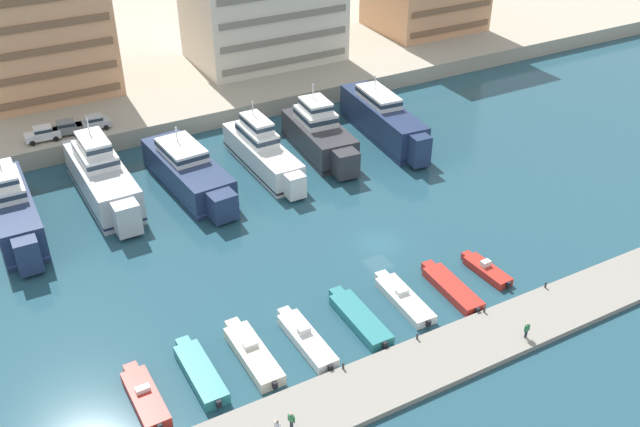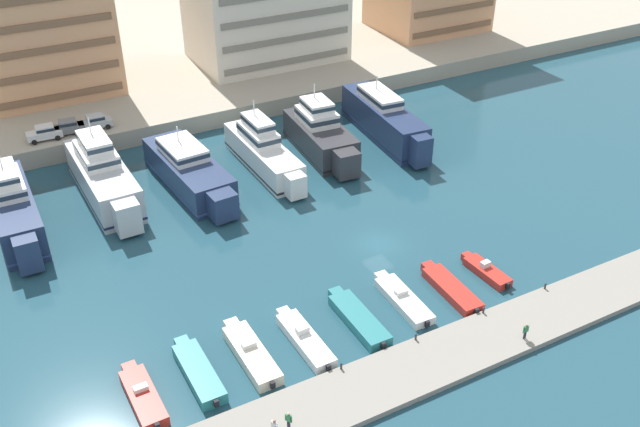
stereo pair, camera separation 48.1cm
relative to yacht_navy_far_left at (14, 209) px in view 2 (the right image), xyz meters
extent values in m
plane|color=#234C5B|center=(31.51, -20.08, -2.50)|extent=(400.00, 400.00, 0.00)
cube|color=#ADA38E|center=(31.51, 47.73, -1.32)|extent=(180.00, 70.00, 2.36)
cube|color=gray|center=(31.51, -36.47, -2.23)|extent=(120.00, 5.62, 0.52)
cube|color=navy|center=(0.00, 0.18, -0.48)|extent=(4.11, 15.18, 4.04)
cube|color=navy|center=(-0.05, -8.30, -0.38)|extent=(2.22, 2.02, 3.43)
cube|color=#334C7F|center=(0.00, 0.18, -1.79)|extent=(4.15, 15.33, 0.24)
cube|color=white|center=(0.01, 1.32, 2.21)|extent=(3.17, 6.38, 1.35)
cube|color=#233342|center=(0.01, 1.32, 2.35)|extent=(3.21, 6.45, 0.49)
cube|color=white|center=(0.01, 1.32, 3.47)|extent=(2.48, 4.98, 1.16)
cube|color=#233342|center=(0.01, 1.32, 3.59)|extent=(2.51, 5.03, 0.42)
cube|color=navy|center=(0.05, 8.21, -1.39)|extent=(3.42, 0.92, 0.20)
cube|color=silver|center=(9.70, 2.53, -0.50)|extent=(4.90, 15.86, 4.00)
cube|color=silver|center=(9.89, -6.37, -0.40)|extent=(2.56, 2.34, 3.40)
cube|color=#192347|center=(9.70, 2.53, -1.80)|extent=(4.95, 16.02, 0.24)
cube|color=white|center=(9.67, 3.72, 2.21)|extent=(3.70, 6.70, 1.42)
cube|color=#233342|center=(9.67, 3.72, 2.35)|extent=(3.75, 6.76, 0.51)
cube|color=white|center=(9.67, 3.72, 3.62)|extent=(2.89, 5.22, 1.40)
cube|color=#233342|center=(9.67, 3.72, 3.76)|extent=(2.92, 5.28, 0.50)
cylinder|color=silver|center=(9.65, 4.71, 5.22)|extent=(0.16, 0.16, 1.80)
cube|color=silver|center=(9.52, 10.86, -1.40)|extent=(3.90, 0.98, 0.20)
cube|color=navy|center=(18.75, 0.26, -0.77)|extent=(6.10, 15.49, 3.45)
cube|color=navy|center=(19.44, -8.40, -0.68)|extent=(2.90, 2.67, 2.93)
cube|color=#334C7F|center=(18.75, 0.26, -1.89)|extent=(6.16, 15.64, 0.24)
cube|color=white|center=(18.67, 1.39, 1.62)|extent=(4.33, 6.64, 1.32)
cube|color=#233342|center=(18.67, 1.39, 1.75)|extent=(4.39, 6.71, 0.48)
cylinder|color=silver|center=(18.59, 2.34, 3.18)|extent=(0.16, 0.16, 1.80)
cube|color=navy|center=(18.13, 8.26, -1.55)|extent=(4.25, 1.23, 0.20)
cube|color=white|center=(28.00, 0.14, -0.91)|extent=(3.95, 14.88, 3.17)
cube|color=white|center=(28.11, -8.12, -0.83)|extent=(2.09, 1.90, 2.70)
cube|color=black|center=(28.00, 0.14, -1.94)|extent=(3.99, 15.03, 0.24)
cube|color=white|center=(27.99, 1.25, 1.45)|extent=(3.01, 6.27, 1.54)
cube|color=#233342|center=(27.99, 1.25, 1.60)|extent=(3.05, 6.33, 0.55)
cube|color=white|center=(27.99, 1.25, 2.87)|extent=(2.35, 4.89, 1.31)
cube|color=#233342|center=(27.99, 1.25, 3.00)|extent=(2.38, 4.94, 0.47)
cylinder|color=silver|center=(27.97, 2.19, 4.43)|extent=(0.16, 0.16, 1.80)
cube|color=white|center=(27.89, 8.01, -1.62)|extent=(3.20, 0.94, 0.20)
cube|color=#333338|center=(35.90, 0.53, -0.68)|extent=(5.73, 12.68, 3.63)
cube|color=#333338|center=(35.39, -6.74, -0.59)|extent=(2.85, 2.62, 3.08)
cube|color=black|center=(35.90, 0.53, -1.86)|extent=(5.79, 12.81, 0.24)
cube|color=white|center=(35.96, 1.46, 1.94)|extent=(4.16, 5.45, 1.62)
cube|color=#233342|center=(35.96, 1.46, 2.10)|extent=(4.22, 5.50, 0.58)
cube|color=white|center=(35.96, 1.46, 3.38)|extent=(3.25, 4.25, 1.27)
cube|color=#233342|center=(35.96, 1.46, 3.51)|extent=(3.29, 4.29, 0.46)
cylinder|color=silver|center=(36.01, 2.23, 4.92)|extent=(0.16, 0.16, 1.80)
cube|color=#333338|center=(36.35, 7.15, -1.50)|extent=(4.21, 1.18, 0.20)
cube|color=navy|center=(45.06, 0.36, -0.31)|extent=(5.25, 16.86, 4.37)
cube|color=navy|center=(44.34, -8.80, -0.20)|extent=(2.33, 2.15, 3.71)
cube|color=#192347|center=(45.06, 0.36, -1.73)|extent=(5.30, 17.03, 0.24)
cube|color=white|center=(45.15, 1.61, 2.54)|extent=(3.63, 7.19, 1.35)
cube|color=#233342|center=(45.15, 1.61, 2.68)|extent=(3.68, 7.27, 0.49)
cylinder|color=silver|center=(45.23, 2.65, 4.12)|extent=(0.16, 0.16, 1.80)
cube|color=navy|center=(45.74, 9.09, -1.30)|extent=(3.44, 1.16, 0.20)
cube|color=red|center=(4.55, -29.41, -2.05)|extent=(2.12, 6.28, 0.90)
cube|color=red|center=(4.48, -25.89, -2.05)|extent=(1.11, 0.92, 0.77)
cube|color=silver|center=(4.54, -28.95, -1.41)|extent=(1.11, 0.62, 0.37)
cube|color=#283847|center=(4.53, -28.67, -1.35)|extent=(1.00, 0.10, 0.22)
cube|color=black|center=(4.62, -32.71, -1.90)|extent=(0.37, 0.29, 0.60)
cube|color=teal|center=(9.12, -29.06, -1.98)|extent=(2.11, 6.99, 1.03)
cube|color=teal|center=(9.09, -25.16, -1.98)|extent=(1.14, 0.93, 0.87)
cube|color=black|center=(9.15, -32.73, -1.83)|extent=(0.36, 0.28, 0.60)
cube|color=beige|center=(13.60, -29.17, -1.98)|extent=(2.23, 7.41, 1.03)
cube|color=beige|center=(13.56, -25.04, -1.98)|extent=(1.20, 0.98, 0.87)
cube|color=silver|center=(13.59, -28.61, -1.26)|extent=(1.19, 0.61, 0.42)
cube|color=#283847|center=(13.59, -28.33, -1.19)|extent=(1.08, 0.09, 0.25)
cube|color=black|center=(13.64, -33.04, -1.83)|extent=(0.36, 0.28, 0.60)
cube|color=white|center=(18.24, -29.64, -2.04)|extent=(2.08, 7.25, 0.91)
cube|color=white|center=(18.16, -25.65, -2.04)|extent=(1.09, 0.90, 0.78)
cube|color=silver|center=(18.23, -29.10, -1.29)|extent=(1.08, 0.62, 0.59)
cube|color=#283847|center=(18.23, -28.82, -1.20)|extent=(0.97, 0.10, 0.35)
cube|color=black|center=(18.31, -33.43, -1.89)|extent=(0.37, 0.29, 0.60)
cube|color=teal|center=(23.52, -29.52, -2.04)|extent=(2.17, 7.26, 0.92)
cube|color=teal|center=(23.52, -25.46, -2.04)|extent=(1.19, 0.98, 0.78)
cube|color=black|center=(23.52, -33.33, -1.89)|extent=(0.36, 0.28, 0.60)
cube|color=white|center=(28.41, -29.14, -2.09)|extent=(2.31, 7.04, 0.81)
cube|color=white|center=(28.53, -25.24, -2.09)|extent=(1.18, 0.98, 0.69)
cube|color=silver|center=(28.42, -28.62, -1.48)|extent=(1.17, 0.63, 0.43)
cube|color=#283847|center=(28.43, -28.34, -1.41)|extent=(1.05, 0.11, 0.26)
cube|color=black|center=(28.30, -32.81, -1.94)|extent=(0.37, 0.29, 0.60)
cube|color=red|center=(33.15, -29.92, -2.08)|extent=(2.27, 6.95, 0.84)
cube|color=red|center=(33.27, -26.07, -2.08)|extent=(1.16, 0.96, 0.71)
cube|color=black|center=(33.04, -33.55, -1.93)|extent=(0.37, 0.29, 0.60)
cube|color=red|center=(37.76, -29.29, -2.12)|extent=(1.93, 5.17, 0.76)
cube|color=red|center=(37.60, -26.41, -2.12)|extent=(0.95, 0.79, 0.65)
cube|color=silver|center=(37.74, -28.91, -1.46)|extent=(0.94, 0.65, 0.55)
cube|color=#283847|center=(37.72, -28.63, -1.38)|extent=(0.83, 0.12, 0.33)
cube|color=black|center=(37.90, -32.01, -1.97)|extent=(0.37, 0.30, 0.60)
cube|color=white|center=(5.85, 15.10, 0.58)|extent=(4.16, 1.85, 0.80)
cube|color=white|center=(6.00, 15.09, 1.32)|extent=(2.15, 1.63, 0.68)
cube|color=#1E2833|center=(6.00, 15.09, 1.32)|extent=(2.11, 1.65, 0.37)
cylinder|color=black|center=(4.47, 14.30, 0.18)|extent=(0.65, 0.24, 0.64)
cylinder|color=black|center=(4.53, 16.00, 0.18)|extent=(0.65, 0.24, 0.64)
cylinder|color=black|center=(7.17, 14.20, 0.18)|extent=(0.65, 0.24, 0.64)
cylinder|color=black|center=(7.23, 15.90, 0.18)|extent=(0.65, 0.24, 0.64)
cube|color=slate|center=(8.62, 15.42, 0.58)|extent=(4.24, 2.08, 0.80)
cube|color=slate|center=(8.77, 15.41, 1.32)|extent=(2.24, 1.75, 0.68)
cube|color=#1E2833|center=(8.77, 15.41, 1.32)|extent=(2.20, 1.76, 0.37)
cylinder|color=black|center=(7.20, 14.70, 0.18)|extent=(0.66, 0.28, 0.64)
cylinder|color=black|center=(7.36, 16.40, 0.18)|extent=(0.66, 0.28, 0.64)
cylinder|color=black|center=(9.89, 14.45, 0.18)|extent=(0.66, 0.28, 0.64)
cylinder|color=black|center=(10.05, 16.14, 0.18)|extent=(0.66, 0.28, 0.64)
cube|color=#B7BCC1|center=(11.99, 15.31, 0.58)|extent=(4.15, 1.81, 0.80)
cube|color=#B7BCC1|center=(12.14, 15.31, 1.32)|extent=(2.14, 1.62, 0.68)
cube|color=#1E2833|center=(12.14, 15.31, 1.32)|extent=(2.10, 1.63, 0.37)
cylinder|color=black|center=(10.61, 14.50, 0.18)|extent=(0.65, 0.24, 0.64)
cylinder|color=black|center=(10.66, 16.20, 0.18)|extent=(0.65, 0.24, 0.64)
cylinder|color=black|center=(13.31, 14.42, 0.18)|extent=(0.65, 0.24, 0.64)
cylinder|color=black|center=(13.36, 16.12, 0.18)|extent=(0.65, 0.24, 0.64)
cube|color=tan|center=(9.89, 30.88, 9.41)|extent=(17.36, 13.86, 19.09)
cube|color=brown|center=(9.89, 23.85, 1.45)|extent=(15.97, 0.24, 0.90)
cube|color=brown|center=(9.89, 23.85, 4.64)|extent=(15.97, 0.24, 0.90)
cube|color=brown|center=(9.89, 23.85, 7.82)|extent=(15.97, 0.24, 0.90)
cube|color=brown|center=(9.89, 23.85, 11.00)|extent=(15.97, 0.24, 0.90)
cube|color=silver|center=(41.64, 28.50, 8.08)|extent=(21.75, 14.56, 16.43)
cube|color=gray|center=(41.64, 21.12, 1.51)|extent=(20.01, 0.24, 0.90)
cube|color=gray|center=(41.64, 21.12, 4.79)|extent=(20.01, 0.24, 0.90)
cube|color=gray|center=(41.64, 21.12, 8.08)|extent=(20.01, 0.24, 0.90)
cube|color=brown|center=(72.07, 21.62, 1.52)|extent=(15.81, 0.24, 0.90)
cube|color=brown|center=(72.07, 21.62, 4.84)|extent=(15.81, 0.24, 0.90)
cylinder|color=#282D3D|center=(12.96, -37.33, -1.59)|extent=(0.12, 0.12, 0.77)
cylinder|color=#282D3D|center=(12.88, -37.20, -1.59)|extent=(0.12, 0.12, 0.77)
cube|color=#337F4C|center=(12.92, -37.27, -0.91)|extent=(0.40, 0.47, 0.59)
cylinder|color=#337F4C|center=(13.06, -37.49, -0.96)|extent=(0.09, 0.09, 0.59)
cylinder|color=#337F4C|center=(12.79, -37.05, -0.96)|extent=(0.09, 0.09, 0.59)
sphere|color=beige|center=(12.92, -37.27, -0.52)|extent=(0.21, 0.21, 0.21)
cube|color=silver|center=(11.70, -37.52, -0.79)|extent=(0.30, 0.50, 0.65)
cylinder|color=silver|center=(11.66, -37.24, -0.85)|extent=(0.10, 0.10, 0.65)
sphere|color=#A87A5B|center=(11.70, -37.52, -0.35)|extent=(0.24, 0.24, 0.24)
cylinder|color=#282D3D|center=(34.44, -38.10, -1.60)|extent=(0.12, 0.12, 0.76)
cylinder|color=#282D3D|center=(34.29, -38.09, -1.60)|extent=(0.12, 0.12, 0.76)
cube|color=#337F4C|center=(34.37, -38.09, -0.93)|extent=(0.42, 0.21, 0.58)
cylinder|color=#337F4C|center=(34.62, -38.10, -0.97)|extent=(0.09, 0.09, 0.58)
cylinder|color=#337F4C|center=(34.11, -38.09, -0.97)|extent=(0.09, 0.09, 0.58)
sphere|color=tan|center=(34.37, -38.09, -0.53)|extent=(0.21, 0.21, 0.21)
cylinder|color=#2D2D33|center=(19.20, -33.91, -1.75)|extent=(0.18, 0.18, 0.45)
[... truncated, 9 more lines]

